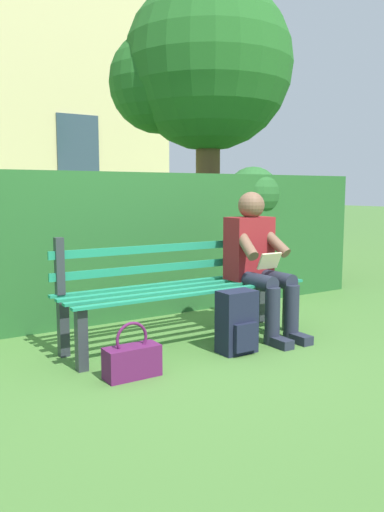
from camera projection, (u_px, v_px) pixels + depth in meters
name	position (u px, v px, depth m)	size (l,w,h in m)	color
ground	(185.00, 342.00, 4.06)	(60.00, 60.00, 0.00)	#477533
park_bench	(181.00, 287.00, 4.06)	(1.99, 0.52, 0.85)	#2D3338
person_seated	(258.00, 259.00, 4.24)	(0.44, 0.73, 1.17)	maroon
hedge_backdrop	(96.00, 242.00, 4.83)	(6.05, 0.72, 1.44)	#265B28
tree	(200.00, 71.00, 6.96)	(2.38, 2.27, 3.99)	brown
backpack	(237.00, 322.00, 3.78)	(0.27, 0.25, 0.46)	#191E33
handbag	(132.00, 360.00, 3.29)	(0.36, 0.16, 0.36)	#59194C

